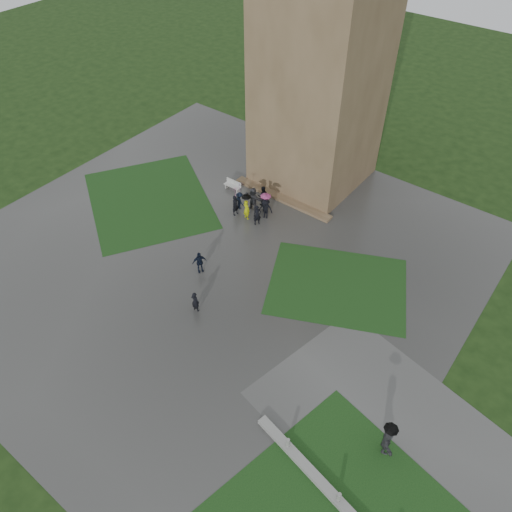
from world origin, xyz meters
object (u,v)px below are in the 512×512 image
Objects in this scene: pedestrian_near at (195,302)px; pedestrian_path at (387,439)px; tower at (321,73)px; pedestrian_mid at (199,262)px; bench at (233,185)px.

pedestrian_near is 13.82m from pedestrian_path.
pedestrian_path reaches higher than pedestrian_near.
tower is at bearing -86.89° from pedestrian_near.
tower is 16.66m from pedestrian_mid.
tower is at bearing 32.01° from pedestrian_mid.
pedestrian_mid is 0.74× the size of pedestrian_path.
tower is 11.44× the size of pedestrian_near.
pedestrian_near reaches higher than bench.
pedestrian_near is at bearing 175.54° from pedestrian_path.
bench is at bearing 147.99° from pedestrian_path.
pedestrian_path is (20.17, -12.61, 0.59)m from bench.
pedestrian_near is at bearing -82.12° from tower.
tower is at bearing 131.32° from pedestrian_path.
pedestrian_mid reaches higher than pedestrian_near.
pedestrian_near is (2.39, -17.31, -8.19)m from tower.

